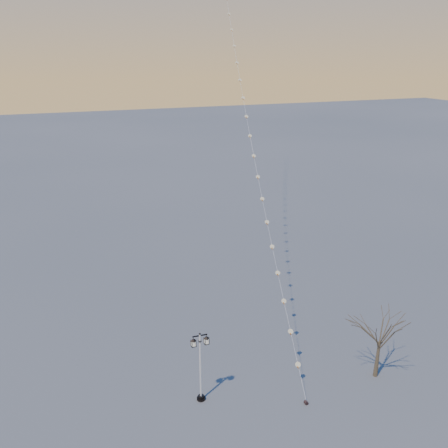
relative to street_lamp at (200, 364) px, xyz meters
name	(u,v)px	position (x,y,z in m)	size (l,w,h in m)	color
ground	(266,406)	(3.25, -1.83, -2.47)	(300.00, 300.00, 0.00)	#595A5B
street_lamp	(200,364)	(0.00, 0.00, 0.00)	(1.13, 0.50, 4.46)	black
bare_tree	(381,333)	(10.75, -1.83, 0.62)	(2.68, 2.68, 4.44)	brown
kite_train	(240,51)	(11.30, 21.64, 16.47)	(12.29, 48.87, 38.06)	black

